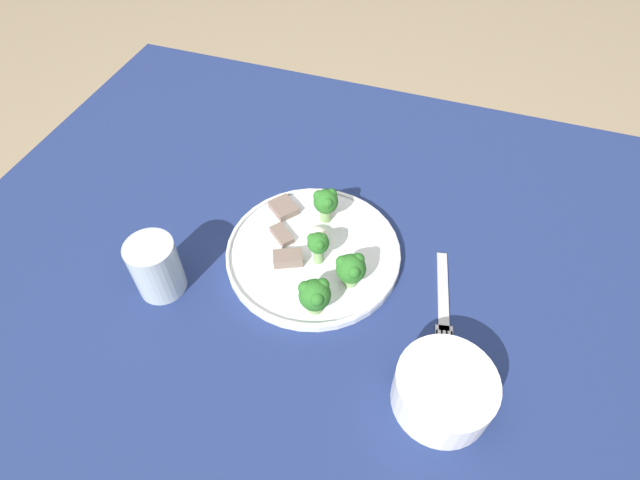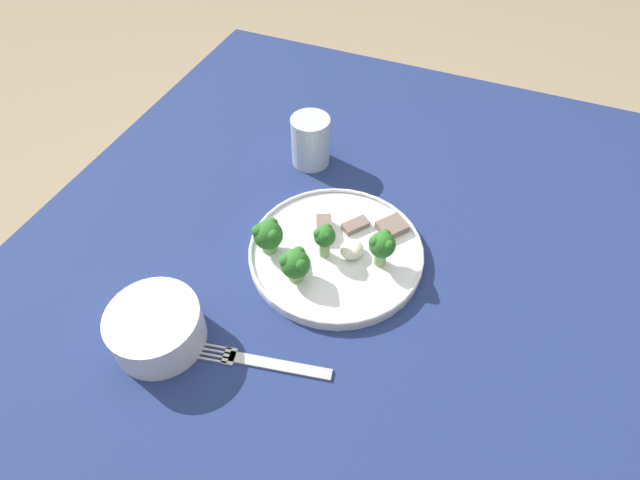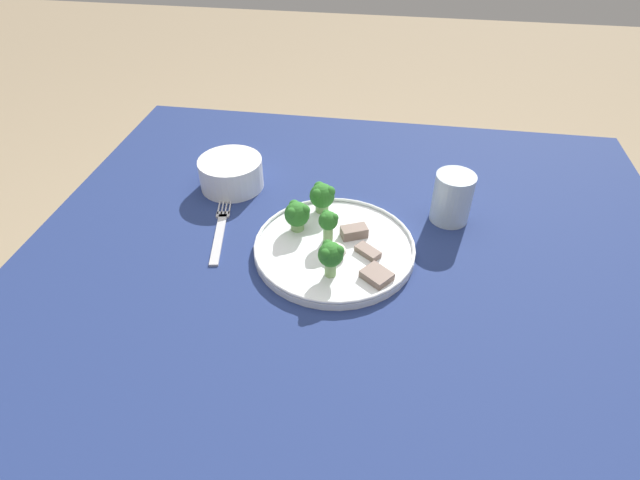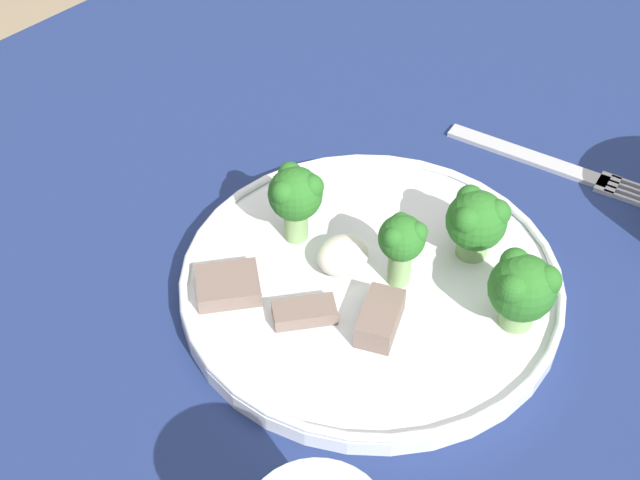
{
  "view_description": "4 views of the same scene",
  "coord_description": "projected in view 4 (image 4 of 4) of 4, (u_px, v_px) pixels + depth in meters",
  "views": [
    {
      "loc": [
        -0.19,
        0.44,
        1.32
      ],
      "look_at": [
        -0.04,
        0.0,
        0.77
      ],
      "focal_mm": 28.0,
      "sensor_mm": 36.0,
      "label": 1
    },
    {
      "loc": [
        -0.49,
        -0.17,
        1.31
      ],
      "look_at": [
        -0.03,
        0.02,
        0.74
      ],
      "focal_mm": 28.0,
      "sensor_mm": 36.0,
      "label": 2
    },
    {
      "loc": [
        0.05,
        -0.63,
        1.26
      ],
      "look_at": [
        -0.05,
        -0.03,
        0.75
      ],
      "focal_mm": 28.0,
      "sensor_mm": 36.0,
      "label": 3
    },
    {
      "loc": [
        0.31,
        0.25,
        1.18
      ],
      "look_at": [
        -0.0,
        -0.03,
        0.77
      ],
      "focal_mm": 50.0,
      "sensor_mm": 36.0,
      "label": 4
    }
  ],
  "objects": [
    {
      "name": "table",
      "position": [
        349.0,
        405.0,
        0.68
      ],
      "size": [
        1.11,
        0.97,
        0.71
      ],
      "color": "navy",
      "rests_on": "ground_plane"
    },
    {
      "name": "broccoli_floret_front_left",
      "position": [
        522.0,
        288.0,
        0.57
      ],
      "size": [
        0.05,
        0.04,
        0.05
      ],
      "color": "#7FA866",
      "rests_on": "dinner_plate"
    },
    {
      "name": "meat_slice_front_slice",
      "position": [
        376.0,
        322.0,
        0.58
      ],
      "size": [
        0.05,
        0.04,
        0.02
      ],
      "color": "#756056",
      "rests_on": "dinner_plate"
    },
    {
      "name": "sauce_dollop",
      "position": [
        343.0,
        255.0,
        0.62
      ],
      "size": [
        0.04,
        0.03,
        0.02
      ],
      "color": "silver",
      "rests_on": "dinner_plate"
    },
    {
      "name": "meat_slice_middle_slice",
      "position": [
        304.0,
        312.0,
        0.59
      ],
      "size": [
        0.05,
        0.04,
        0.01
      ],
      "color": "#756056",
      "rests_on": "dinner_plate"
    },
    {
      "name": "dinner_plate",
      "position": [
        371.0,
        283.0,
        0.62
      ],
      "size": [
        0.27,
        0.27,
        0.02
      ],
      "color": "white",
      "rests_on": "table"
    },
    {
      "name": "broccoli_floret_back_left",
      "position": [
        476.0,
        220.0,
        0.62
      ],
      "size": [
        0.04,
        0.04,
        0.05
      ],
      "color": "#7FA866",
      "rests_on": "dinner_plate"
    },
    {
      "name": "fork",
      "position": [
        556.0,
        166.0,
        0.72
      ],
      "size": [
        0.06,
        0.19,
        0.0
      ],
      "color": "#B2B2B7",
      "rests_on": "table"
    },
    {
      "name": "broccoli_floret_center_left",
      "position": [
        402.0,
        241.0,
        0.59
      ],
      "size": [
        0.03,
        0.03,
        0.06
      ],
      "color": "#7FA866",
      "rests_on": "dinner_plate"
    },
    {
      "name": "broccoli_floret_near_rim_left",
      "position": [
        295.0,
        195.0,
        0.62
      ],
      "size": [
        0.04,
        0.04,
        0.06
      ],
      "color": "#7FA866",
      "rests_on": "dinner_plate"
    },
    {
      "name": "meat_slice_rear_slice",
      "position": [
        228.0,
        285.0,
        0.61
      ],
      "size": [
        0.06,
        0.05,
        0.01
      ],
      "color": "#756056",
      "rests_on": "dinner_plate"
    }
  ]
}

